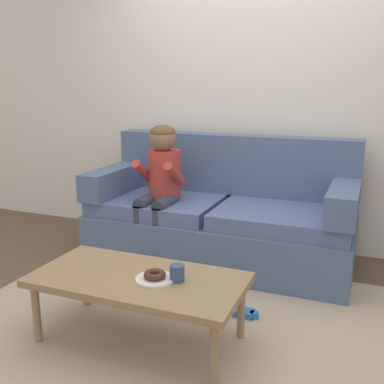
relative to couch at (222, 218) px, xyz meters
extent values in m
plane|color=brown|center=(0.12, -0.85, -0.35)|extent=(10.00, 10.00, 0.00)
cube|color=silver|center=(0.12, 0.55, 1.05)|extent=(8.00, 0.10, 2.80)
cube|color=tan|center=(0.12, -1.10, -0.35)|extent=(2.74, 2.01, 0.01)
cube|color=slate|center=(0.00, -0.05, -0.16)|extent=(2.07, 0.90, 0.38)
cube|color=slate|center=(-0.52, -0.10, 0.09)|extent=(0.99, 0.74, 0.12)
cube|color=slate|center=(0.52, -0.10, 0.09)|extent=(0.99, 0.74, 0.12)
cube|color=slate|center=(0.00, 0.30, 0.39)|extent=(2.07, 0.20, 0.50)
cube|color=slate|center=(-0.94, -0.05, 0.26)|extent=(0.20, 0.90, 0.22)
cube|color=slate|center=(0.94, -0.05, 0.26)|extent=(0.20, 0.90, 0.22)
cube|color=#937551|center=(-0.03, -1.34, 0.02)|extent=(1.16, 0.58, 0.04)
cylinder|color=#937551|center=(-0.55, -1.57, -0.18)|extent=(0.04, 0.04, 0.35)
cylinder|color=#937551|center=(0.48, -1.57, -0.18)|extent=(0.04, 0.04, 0.35)
cylinder|color=#937551|center=(-0.55, -1.11, -0.18)|extent=(0.04, 0.04, 0.35)
cylinder|color=#937551|center=(0.48, -1.11, -0.18)|extent=(0.04, 0.04, 0.35)
cylinder|color=#AD3833|center=(-0.45, -0.13, 0.35)|extent=(0.26, 0.26, 0.40)
sphere|color=#846047|center=(-0.45, -0.15, 0.64)|extent=(0.21, 0.21, 0.21)
ellipsoid|color=brown|center=(-0.45, -0.15, 0.69)|extent=(0.20, 0.20, 0.12)
cylinder|color=#333847|center=(-0.53, -0.28, 0.16)|extent=(0.11, 0.30, 0.11)
cylinder|color=#333847|center=(-0.53, -0.43, -0.07)|extent=(0.09, 0.09, 0.44)
cube|color=black|center=(-0.53, -0.48, -0.32)|extent=(0.10, 0.20, 0.06)
cylinder|color=#AD3833|center=(-0.58, -0.24, 0.38)|extent=(0.07, 0.29, 0.23)
cylinder|color=#333847|center=(-0.37, -0.28, 0.16)|extent=(0.11, 0.30, 0.11)
cylinder|color=#333847|center=(-0.37, -0.43, -0.07)|extent=(0.09, 0.09, 0.44)
cube|color=black|center=(-0.37, -0.48, -0.32)|extent=(0.10, 0.20, 0.06)
cylinder|color=#AD3833|center=(-0.31, -0.24, 0.38)|extent=(0.07, 0.29, 0.23)
cylinder|color=white|center=(0.07, -1.35, 0.04)|extent=(0.21, 0.21, 0.01)
torus|color=#422619|center=(0.07, -1.35, 0.07)|extent=(0.17, 0.17, 0.04)
cylinder|color=#334C72|center=(0.18, -1.31, 0.08)|extent=(0.08, 0.08, 0.09)
cube|color=blue|center=(0.42, -0.87, -0.33)|extent=(0.16, 0.09, 0.05)
cylinder|color=blue|center=(0.33, -0.87, -0.33)|extent=(0.06, 0.06, 0.05)
cylinder|color=blue|center=(0.50, -0.87, -0.33)|extent=(0.06, 0.06, 0.05)
camera|label=1|loc=(1.09, -3.34, 1.06)|focal=42.14mm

